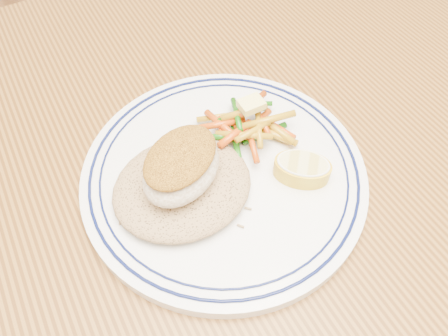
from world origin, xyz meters
TOP-DOWN VIEW (x-y plane):
  - dining_table at (0.00, 0.00)m, footprint 1.50×0.90m
  - plate at (-0.03, 0.02)m, footprint 0.30×0.30m
  - rice_pilaf at (-0.08, 0.01)m, footprint 0.14×0.12m
  - fish_fillet at (-0.07, 0.01)m, footprint 0.11×0.10m
  - vegetable_pile at (0.02, 0.05)m, footprint 0.11×0.09m
  - butter_pat at (0.03, 0.06)m, footprint 0.03×0.02m
  - lemon_wedge at (0.04, -0.03)m, footprint 0.08×0.08m

SIDE VIEW (x-z plane):
  - dining_table at x=0.00m, z-range 0.28..1.03m
  - plate at x=-0.03m, z-range 0.75..0.77m
  - lemon_wedge at x=0.04m, z-range 0.77..0.79m
  - rice_pilaf at x=-0.08m, z-range 0.77..0.79m
  - vegetable_pile at x=0.02m, z-range 0.76..0.79m
  - butter_pat at x=0.03m, z-range 0.80..0.80m
  - fish_fillet at x=-0.07m, z-range 0.79..0.83m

